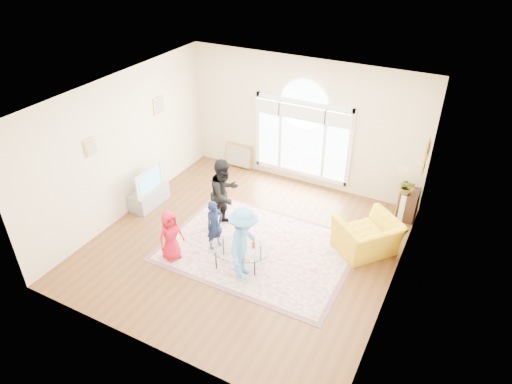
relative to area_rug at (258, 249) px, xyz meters
The scene contains 17 objects.
ground 0.32m from the area_rug, behind, with size 6.00×6.00×0.00m, color brown.
room_shell 3.25m from the area_rug, 96.23° to the left, with size 6.00×6.00×6.00m.
area_rug is the anchor object (origin of this frame).
rug_border 0.00m from the area_rug, ahead, with size 3.80×2.80×0.01m, color #7C4F55.
tv_console 3.09m from the area_rug, behind, with size 0.45×1.00×0.42m, color #989AA0.
television 3.15m from the area_rug, behind, with size 0.16×0.98×0.56m.
coffee_table 0.75m from the area_rug, 100.16° to the right, with size 1.36×1.02×0.54m.
armchair 2.24m from the area_rug, 25.88° to the left, with size 1.16×1.01×0.75m, color gold.
side_cabinet 3.58m from the area_rug, 46.27° to the left, with size 0.40×0.50×0.70m, color black.
floor_lamp 3.31m from the area_rug, 41.36° to the left, with size 0.28×0.28×1.51m.
plant_pedestal 3.40m from the area_rug, 45.29° to the left, with size 0.20×0.20×0.70m, color white.
potted_plant 3.50m from the area_rug, 45.29° to the left, with size 0.33×0.29×0.37m, color #33722D.
leaning_picture 3.58m from the area_rug, 125.78° to the left, with size 0.80×0.05×0.62m, color tan.
child_red 1.84m from the area_rug, 143.12° to the right, with size 0.53×0.35×1.09m, color red.
child_navy 1.05m from the area_rug, 155.80° to the right, with size 0.40×0.26×1.10m, color #111B37.
child_black 1.37m from the area_rug, 158.74° to the left, with size 0.79×0.61×1.62m, color black.
child_blue 1.14m from the area_rug, 81.34° to the right, with size 0.98×0.57×1.52m, color #5AA0F0.
Camera 1 is at (3.70, -6.60, 6.03)m, focal length 32.00 mm.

